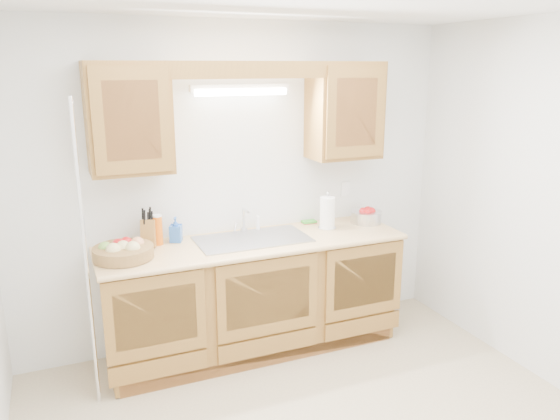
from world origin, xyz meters
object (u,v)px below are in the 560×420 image
paper_towel (327,213)px  apple_bowl (366,216)px  fruit_basket (123,251)px  knife_block (149,233)px

paper_towel → apple_bowl: size_ratio=0.98×
fruit_basket → paper_towel: 1.61m
fruit_basket → paper_towel: paper_towel is taller
fruit_basket → apple_bowl: bearing=3.4°
fruit_basket → apple_bowl: size_ratio=1.34×
paper_towel → knife_block: bearing=176.0°
paper_towel → fruit_basket: bearing=-176.8°
fruit_basket → apple_bowl: 1.98m
paper_towel → apple_bowl: paper_towel is taller
apple_bowl → fruit_basket: bearing=-176.6°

